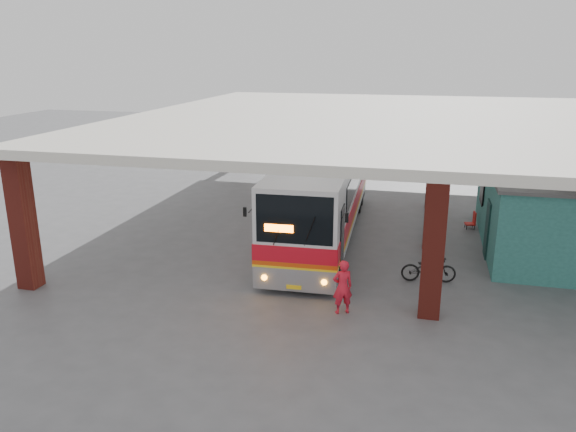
# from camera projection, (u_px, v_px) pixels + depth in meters

# --- Properties ---
(ground) EXTENTS (90.00, 90.00, 0.00)m
(ground) POSITION_uv_depth(u_px,v_px,m) (341.00, 268.00, 19.69)
(ground) COLOR #515154
(ground) RESTS_ON ground
(brick_columns) EXTENTS (20.10, 21.60, 4.35)m
(brick_columns) POSITION_uv_depth(u_px,v_px,m) (395.00, 179.00, 23.39)
(brick_columns) COLOR maroon
(brick_columns) RESTS_ON ground
(canopy_roof) EXTENTS (21.00, 23.00, 0.30)m
(canopy_roof) POSITION_uv_depth(u_px,v_px,m) (379.00, 118.00, 24.34)
(canopy_roof) COLOR silver
(canopy_roof) RESTS_ON brick_columns
(shop_building) EXTENTS (5.20, 8.20, 3.11)m
(shop_building) POSITION_uv_depth(u_px,v_px,m) (555.00, 209.00, 21.22)
(shop_building) COLOR #2A6A62
(shop_building) RESTS_ON ground
(coach_bus) EXTENTS (3.19, 12.66, 3.66)m
(coach_bus) POSITION_uv_depth(u_px,v_px,m) (323.00, 193.00, 22.65)
(coach_bus) COLOR silver
(coach_bus) RESTS_ON ground
(motorcycle) EXTENTS (1.84, 0.86, 0.93)m
(motorcycle) POSITION_uv_depth(u_px,v_px,m) (429.00, 268.00, 18.42)
(motorcycle) COLOR black
(motorcycle) RESTS_ON ground
(pedestrian) EXTENTS (0.71, 0.62, 1.63)m
(pedestrian) POSITION_uv_depth(u_px,v_px,m) (343.00, 287.00, 16.12)
(pedestrian) COLOR red
(pedestrian) RESTS_ON ground
(red_chair) EXTENTS (0.46, 0.46, 0.75)m
(red_chair) POSITION_uv_depth(u_px,v_px,m) (472.00, 221.00, 23.93)
(red_chair) COLOR red
(red_chair) RESTS_ON ground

